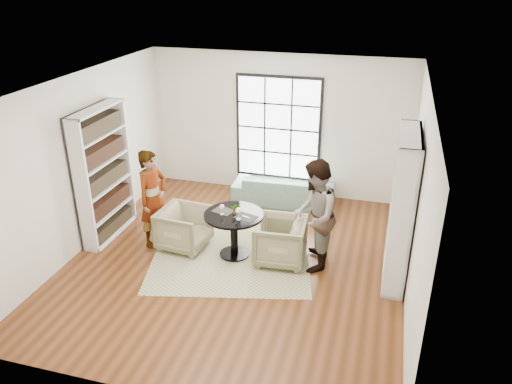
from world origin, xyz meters
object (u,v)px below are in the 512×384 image
(armchair_right, at_px, (280,241))
(person_right, at_px, (314,216))
(sofa, at_px, (283,189))
(armchair_left, at_px, (184,228))
(wine_glass_left, at_px, (222,207))
(wine_glass_right, at_px, (238,211))
(person_left, at_px, (153,198))
(pedestal_table, at_px, (234,226))
(flower_centerpiece, at_px, (236,208))

(armchair_right, distance_m, person_right, 0.78)
(sofa, bearing_deg, armchair_left, 57.31)
(wine_glass_left, height_order, wine_glass_right, wine_glass_right)
(person_left, bearing_deg, wine_glass_right, -80.73)
(wine_glass_right, bearing_deg, armchair_right, 16.70)
(person_left, distance_m, wine_glass_left, 1.31)
(wine_glass_right, bearing_deg, armchair_left, 169.51)
(person_left, xyz_separation_m, wine_glass_right, (1.62, -0.20, 0.07))
(person_left, bearing_deg, person_right, -73.77)
(wine_glass_left, bearing_deg, pedestal_table, 19.31)
(armchair_left, xyz_separation_m, person_left, (-0.55, 0.00, 0.51))
(sofa, bearing_deg, wine_glass_right, 82.24)
(armchair_right, height_order, wine_glass_left, wine_glass_left)
(wine_glass_left, height_order, flower_centerpiece, flower_centerpiece)
(sofa, height_order, wine_glass_left, wine_glass_left)
(sofa, bearing_deg, person_left, 47.79)
(pedestal_table, xyz_separation_m, sofa, (0.35, 2.26, -0.28))
(sofa, distance_m, person_right, 2.52)
(armchair_right, bearing_deg, person_left, -94.01)
(pedestal_table, relative_size, armchair_right, 1.19)
(person_left, xyz_separation_m, flower_centerpiece, (1.52, -0.01, 0.02))
(pedestal_table, bearing_deg, armchair_left, 177.86)
(armchair_left, bearing_deg, flower_centerpiece, -85.19)
(pedestal_table, xyz_separation_m, person_right, (1.34, 0.03, 0.35))
(person_left, height_order, person_right, person_right)
(pedestal_table, bearing_deg, person_right, 1.47)
(wine_glass_right, bearing_deg, person_right, 9.28)
(person_right, relative_size, wine_glass_left, 10.34)
(sofa, height_order, armchair_left, armchair_left)
(armchair_right, xyz_separation_m, person_left, (-2.28, 0.00, 0.50))
(sofa, xyz_separation_m, armchair_right, (0.45, -2.23, 0.08))
(person_left, bearing_deg, wine_glass_left, -78.09)
(armchair_left, bearing_deg, sofa, -24.47)
(armchair_right, relative_size, flower_centerpiece, 4.30)
(wine_glass_left, relative_size, wine_glass_right, 0.86)
(person_right, bearing_deg, flower_centerpiece, -93.57)
(person_right, bearing_deg, armchair_left, -94.03)
(sofa, relative_size, armchair_left, 2.53)
(sofa, bearing_deg, flower_centerpiece, 79.37)
(pedestal_table, bearing_deg, flower_centerpiece, 32.55)
(pedestal_table, bearing_deg, armchair_right, 2.48)
(person_left, bearing_deg, flower_centerpiece, -74.17)
(sofa, xyz_separation_m, wine_glass_left, (-0.53, -2.33, 0.63))
(person_left, distance_m, wine_glass_right, 1.63)
(armchair_right, relative_size, person_right, 0.45)
(pedestal_table, xyz_separation_m, armchair_left, (-0.93, 0.03, -0.21))
(person_left, height_order, wine_glass_right, person_left)
(armchair_left, distance_m, person_right, 2.35)
(sofa, distance_m, flower_centerpiece, 2.34)
(pedestal_table, relative_size, person_right, 0.54)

